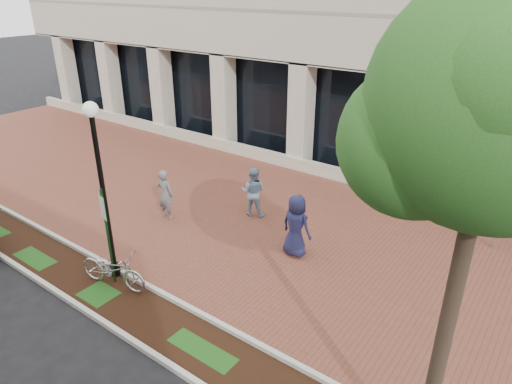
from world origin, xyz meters
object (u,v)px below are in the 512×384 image
Objects in this scene: parking_sign at (106,226)px; pedestrian_mid at (253,192)px; pedestrian_right at (296,226)px; bollard at (496,234)px; locked_bicycle at (113,269)px; pedestrian_left at (165,194)px; lamppost at (102,184)px; street_tree at (497,122)px.

parking_sign is 5.20m from pedestrian_mid.
pedestrian_mid is at bearing -22.56° from pedestrian_right.
pedestrian_mid is (0.63, 5.09, -0.82)m from parking_sign.
locked_bicycle is at bearing -133.77° from bollard.
parking_sign is 3.69m from pedestrian_left.
pedestrian_left is at bearing 112.45° from lamppost.
pedestrian_mid is at bearing 100.27° from parking_sign.
pedestrian_left is (-1.51, 3.27, -0.82)m from parking_sign.
pedestrian_left is (-1.25, 3.03, -1.76)m from lamppost.
lamppost reaches higher than locked_bicycle.
street_tree is 7.84× the size of bollard.
pedestrian_left reaches higher than locked_bicycle.
street_tree is 9.29m from locked_bicycle.
bollard is (8.96, 4.28, -0.36)m from pedestrian_left.
locked_bicycle is 3.75m from pedestrian_left.
parking_sign is 1.45× the size of pedestrian_right.
pedestrian_mid is 1.80× the size of bollard.
street_tree is (8.15, -0.46, 3.04)m from lamppost.
lamppost is 2.76× the size of pedestrian_mid.
pedestrian_left is 1.00× the size of pedestrian_mid.
parking_sign is at bearing -134.64° from bollard.
pedestrian_right is 5.78m from bollard.
pedestrian_mid is at bearing -17.86° from locked_bicycle.
locked_bicycle is at bearing 58.66° from pedestrian_right.
locked_bicycle is 4.91m from pedestrian_right.
bollard is at bearing -157.77° from pedestrian_left.
pedestrian_mid is at bearing 79.62° from lamppost.
locked_bicycle is at bearing -14.18° from parking_sign.
pedestrian_left is at bearing 12.18° from pedestrian_right.
pedestrian_right is at bearing 48.11° from lamppost.
street_tree reaches higher than parking_sign.
pedestrian_right is (2.37, -1.21, 0.08)m from pedestrian_mid.
street_tree is 11.12m from pedestrian_left.
pedestrian_mid is at bearing -160.20° from bollard.
pedestrian_right is at bearing 132.31° from pedestrian_mid.
parking_sign reaches higher than pedestrian_left.
street_tree is 3.99× the size of pedestrian_right.
lamppost is 5.24m from pedestrian_mid.
street_tree is at bearing -103.45° from locked_bicycle.
lamppost is at bearing 154.22° from parking_sign.
parking_sign is 4.96m from pedestrian_right.
pedestrian_left is 1.80× the size of bollard.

